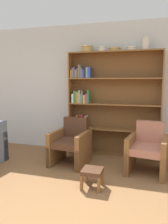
{
  "coord_description": "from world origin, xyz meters",
  "views": [
    {
      "loc": [
        0.81,
        -1.83,
        1.56
      ],
      "look_at": [
        -0.39,
        2.26,
        0.95
      ],
      "focal_mm": 35.0,
      "sensor_mm": 36.0,
      "label": 1
    }
  ],
  "objects_px": {
    "bowl_sage": "(87,49)",
    "bowl_stoneware": "(132,48)",
    "bowl_brass": "(102,49)",
    "armchair_leather": "(71,143)",
    "footstool": "(92,173)",
    "bookshelf": "(106,105)",
    "bowl_slate": "(115,49)",
    "armchair_cushioned": "(148,150)",
    "vase_tall": "(146,44)"
  },
  "relations": [
    {
      "from": "bookshelf",
      "to": "bowl_stoneware",
      "type": "bearing_deg",
      "value": -2.88
    },
    {
      "from": "bowl_brass",
      "to": "footstool",
      "type": "distance_m",
      "value": 2.49
    },
    {
      "from": "bowl_slate",
      "to": "vase_tall",
      "type": "distance_m",
      "value": 0.59
    },
    {
      "from": "bookshelf",
      "to": "armchair_leather",
      "type": "distance_m",
      "value": 1.11
    },
    {
      "from": "bowl_sage",
      "to": "armchair_leather",
      "type": "distance_m",
      "value": 1.95
    },
    {
      "from": "bowl_stoneware",
      "to": "footstool",
      "type": "relative_size",
      "value": 0.71
    },
    {
      "from": "bowl_sage",
      "to": "bowl_stoneware",
      "type": "height_order",
      "value": "bowl_sage"
    },
    {
      "from": "vase_tall",
      "to": "armchair_leather",
      "type": "relative_size",
      "value": 0.31
    },
    {
      "from": "bookshelf",
      "to": "bowl_slate",
      "type": "distance_m",
      "value": 1.13
    },
    {
      "from": "bowl_sage",
      "to": "bowl_stoneware",
      "type": "xyz_separation_m",
      "value": [
        0.9,
        0.0,
        -0.03
      ]
    },
    {
      "from": "bowl_sage",
      "to": "armchair_leather",
      "type": "bearing_deg",
      "value": -100.28
    },
    {
      "from": "bookshelf",
      "to": "armchair_cushioned",
      "type": "height_order",
      "value": "bookshelf"
    },
    {
      "from": "bowl_slate",
      "to": "bowl_sage",
      "type": "bearing_deg",
      "value": -180.0
    },
    {
      "from": "armchair_cushioned",
      "to": "footstool",
      "type": "relative_size",
      "value": 2.89
    },
    {
      "from": "bowl_sage",
      "to": "vase_tall",
      "type": "bearing_deg",
      "value": 0.0
    },
    {
      "from": "bowl_sage",
      "to": "armchair_cushioned",
      "type": "height_order",
      "value": "bowl_sage"
    },
    {
      "from": "vase_tall",
      "to": "footstool",
      "type": "height_order",
      "value": "vase_tall"
    },
    {
      "from": "bookshelf",
      "to": "vase_tall",
      "type": "relative_size",
      "value": 8.21
    },
    {
      "from": "armchair_leather",
      "to": "footstool",
      "type": "bearing_deg",
      "value": 131.97
    },
    {
      "from": "bowl_brass",
      "to": "armchair_leather",
      "type": "height_order",
      "value": "bowl_brass"
    },
    {
      "from": "bowl_slate",
      "to": "armchair_cushioned",
      "type": "bearing_deg",
      "value": -44.22
    },
    {
      "from": "armchair_cushioned",
      "to": "footstool",
      "type": "bearing_deg",
      "value": 55.19
    },
    {
      "from": "bookshelf",
      "to": "vase_tall",
      "type": "height_order",
      "value": "vase_tall"
    },
    {
      "from": "bookshelf",
      "to": "footstool",
      "type": "distance_m",
      "value": 1.75
    },
    {
      "from": "bowl_brass",
      "to": "armchair_leather",
      "type": "relative_size",
      "value": 0.21
    },
    {
      "from": "footstool",
      "to": "bowl_brass",
      "type": "bearing_deg",
      "value": 97.03
    },
    {
      "from": "bowl_brass",
      "to": "footstool",
      "type": "bearing_deg",
      "value": -82.97
    },
    {
      "from": "bowl_brass",
      "to": "bowl_stoneware",
      "type": "bearing_deg",
      "value": 0.0
    },
    {
      "from": "vase_tall",
      "to": "bowl_brass",
      "type": "bearing_deg",
      "value": 180.0
    },
    {
      "from": "bowl_brass",
      "to": "bowl_slate",
      "type": "xyz_separation_m",
      "value": [
        0.26,
        0.0,
        -0.01
      ]
    },
    {
      "from": "bowl_brass",
      "to": "armchair_cushioned",
      "type": "bearing_deg",
      "value": -35.5
    },
    {
      "from": "armchair_leather",
      "to": "bowl_stoneware",
      "type": "bearing_deg",
      "value": -141.42
    },
    {
      "from": "bowl_slate",
      "to": "armchair_leather",
      "type": "xyz_separation_m",
      "value": [
        -0.69,
        -0.68,
        -1.79
      ]
    },
    {
      "from": "armchair_leather",
      "to": "bowl_sage",
      "type": "bearing_deg",
      "value": -95.36
    },
    {
      "from": "bowl_sage",
      "to": "footstool",
      "type": "height_order",
      "value": "bowl_sage"
    },
    {
      "from": "bookshelf",
      "to": "armchair_leather",
      "type": "bearing_deg",
      "value": -126.95
    },
    {
      "from": "bowl_stoneware",
      "to": "bowl_brass",
      "type": "bearing_deg",
      "value": 180.0
    },
    {
      "from": "bowl_slate",
      "to": "bowl_stoneware",
      "type": "height_order",
      "value": "bowl_stoneware"
    },
    {
      "from": "bowl_slate",
      "to": "footstool",
      "type": "relative_size",
      "value": 0.82
    },
    {
      "from": "bookshelf",
      "to": "vase_tall",
      "type": "xyz_separation_m",
      "value": [
        0.75,
        -0.02,
        1.2
      ]
    },
    {
      "from": "bowl_brass",
      "to": "footstool",
      "type": "xyz_separation_m",
      "value": [
        0.19,
        -1.51,
        -1.97
      ]
    },
    {
      "from": "armchair_leather",
      "to": "footstool",
      "type": "distance_m",
      "value": 1.05
    },
    {
      "from": "armchair_leather",
      "to": "footstool",
      "type": "relative_size",
      "value": 2.89
    },
    {
      "from": "bookshelf",
      "to": "bowl_slate",
      "type": "relative_size",
      "value": 8.93
    },
    {
      "from": "bowl_sage",
      "to": "vase_tall",
      "type": "xyz_separation_m",
      "value": [
        1.16,
        0.0,
        0.04
      ]
    },
    {
      "from": "bookshelf",
      "to": "bowl_brass",
      "type": "bearing_deg",
      "value": -165.03
    },
    {
      "from": "armchair_cushioned",
      "to": "bowl_sage",
      "type": "bearing_deg",
      "value": -20.06
    },
    {
      "from": "footstool",
      "to": "bowl_slate",
      "type": "bearing_deg",
      "value": 87.37
    },
    {
      "from": "bowl_brass",
      "to": "bowl_stoneware",
      "type": "height_order",
      "value": "bowl_brass"
    },
    {
      "from": "vase_tall",
      "to": "armchair_leather",
      "type": "height_order",
      "value": "vase_tall"
    }
  ]
}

